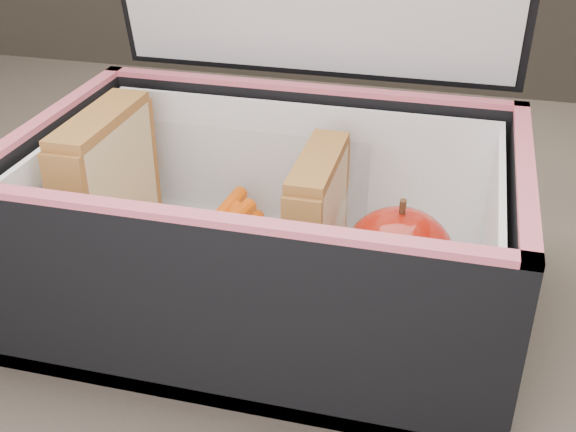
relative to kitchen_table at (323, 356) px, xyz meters
name	(u,v)px	position (x,y,z in m)	size (l,w,h in m)	color
kitchen_table	(323,356)	(0.00, 0.00, 0.00)	(1.20, 0.80, 0.75)	brown
lunch_bag	(271,214)	(-0.03, -0.05, 0.16)	(0.31, 0.25, 0.31)	black
plastic_tub	(211,223)	(-0.07, -0.05, 0.14)	(0.19, 0.14, 0.08)	white
sandwich_left	(108,188)	(-0.14, -0.05, 0.16)	(0.03, 0.10, 0.11)	tan
sandwich_right	(317,223)	(0.00, -0.05, 0.15)	(0.02, 0.08, 0.09)	tan
carrot_sticks	(217,247)	(-0.07, -0.05, 0.12)	(0.05, 0.13, 0.03)	#DF570C
paper_napkin	(395,298)	(0.06, -0.06, 0.11)	(0.08, 0.09, 0.01)	white
red_apple	(398,258)	(0.06, -0.07, 0.15)	(0.08, 0.08, 0.07)	#920300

